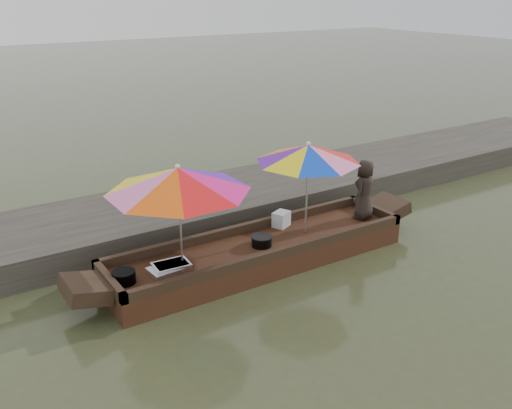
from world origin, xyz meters
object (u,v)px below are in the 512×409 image
charcoal_grill (262,241)px  vendor (365,189)px  supply_bag (281,219)px  umbrella_bow (180,217)px  boat_hull (259,255)px  tray_scallop (167,269)px  tray_crayfish (171,266)px  umbrella_stern (307,188)px  cooking_pot (124,277)px

charcoal_grill → vendor: (2.14, 0.00, 0.46)m
charcoal_grill → supply_bag: (0.71, 0.47, 0.06)m
vendor → umbrella_bow: umbrella_bow is taller
supply_bag → umbrella_bow: bearing=-168.4°
boat_hull → tray_scallop: (-1.60, -0.04, 0.21)m
tray_crayfish → umbrella_bow: size_ratio=0.25×
boat_hull → umbrella_stern: umbrella_stern is taller
umbrella_bow → charcoal_grill: bearing=-2.1°
supply_bag → vendor: (1.43, -0.47, 0.40)m
umbrella_bow → cooking_pot: bearing=-178.4°
tray_crayfish → umbrella_stern: umbrella_stern is taller
charcoal_grill → umbrella_bow: bearing=177.9°
cooking_pot → umbrella_bow: 1.13m
cooking_pot → umbrella_bow: (0.90, 0.03, 0.69)m
charcoal_grill → tray_crayfish: bearing=178.5°
tray_crayfish → vendor: bearing=-0.6°
cooking_pot → tray_crayfish: 0.72m
supply_bag → vendor: 1.56m
charcoal_grill → boat_hull: bearing=99.3°
boat_hull → tray_crayfish: (-1.53, -0.01, 0.22)m
charcoal_grill → umbrella_bow: size_ratio=0.16×
tray_scallop → umbrella_bow: umbrella_bow is taller
tray_scallop → vendor: (3.75, -0.01, 0.50)m
vendor → umbrella_stern: 1.25m
boat_hull → umbrella_bow: 1.65m
tray_crayfish → supply_bag: supply_bag is taller
tray_crayfish → tray_scallop: tray_crayfish is taller
boat_hull → supply_bag: size_ratio=17.82×
tray_scallop → umbrella_bow: size_ratio=0.25×
umbrella_bow → umbrella_stern: bearing=0.0°
cooking_pot → umbrella_bow: bearing=1.6°
boat_hull → vendor: 2.26m
boat_hull → supply_bag: 0.89m
cooking_pot → umbrella_bow: size_ratio=0.16×
charcoal_grill → supply_bag: bearing=33.7°
cooking_pot → vendor: size_ratio=0.31×
tray_scallop → umbrella_stern: umbrella_stern is taller
tray_scallop → supply_bag: size_ratio=1.85×
charcoal_grill → umbrella_stern: (0.91, 0.05, 0.70)m
boat_hull → tray_crayfish: size_ratio=9.60×
tray_scallop → umbrella_bow: bearing=8.3°
vendor → tray_crayfish: bearing=-22.5°
boat_hull → supply_bag: (0.72, 0.42, 0.30)m
tray_crayfish → supply_bag: bearing=10.9°
umbrella_stern → charcoal_grill: bearing=-176.8°
vendor → umbrella_stern: size_ratio=0.63×
umbrella_bow → tray_scallop: bearing=-171.7°
cooking_pot → charcoal_grill: bearing=-0.6°
tray_crayfish → umbrella_stern: size_ratio=0.31×
boat_hull → tray_scallop: tray_scallop is taller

